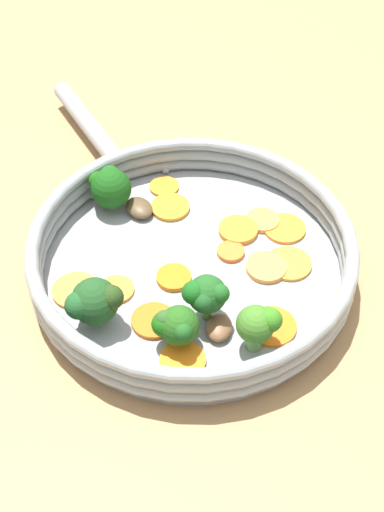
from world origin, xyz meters
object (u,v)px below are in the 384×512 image
skillet (192,270)px  carrot_slice_8 (289,264)px  broccoli_floret_0 (176,326)px  carrot_slice_1 (170,207)px  carrot_slice_0 (231,252)px  carrot_slice_2 (238,230)px  carrot_slice_3 (285,228)px  broccoli_floret_3 (110,187)px  carrot_slice_5 (174,278)px  carrot_slice_12 (263,220)px  broccoli_floret_2 (94,302)px  carrot_slice_9 (154,321)px  carrot_slice_4 (272,326)px  broccoli_floret_1 (206,295)px  carrot_slice_13 (164,187)px  mushroom_piece_0 (139,208)px  broccoli_floret_4 (259,324)px  carrot_slice_10 (76,290)px  mushroom_piece_1 (219,328)px  carrot_slice_11 (183,360)px  carrot_slice_6 (266,267)px  carrot_slice_7 (116,290)px

skillet → carrot_slice_8: 0.10m
broccoli_floret_0 → carrot_slice_1: bearing=20.8°
carrot_slice_0 → carrot_slice_2: bearing=1.8°
carrot_slice_3 → broccoli_floret_3: bearing=96.4°
carrot_slice_5 → carrot_slice_12: same height
carrot_slice_1 → carrot_slice_5: size_ratio=1.22×
broccoli_floret_3 → carrot_slice_12: bearing=-81.3°
carrot_slice_3 → carrot_slice_2: bearing=111.8°
skillet → carrot_slice_1: 0.09m
carrot_slice_2 → broccoli_floret_0: bearing=174.5°
broccoli_floret_2 → carrot_slice_9: bearing=-71.6°
carrot_slice_1 → carrot_slice_4: bearing=-131.1°
carrot_slice_5 → broccoli_floret_1: 0.07m
carrot_slice_9 → carrot_slice_13: (0.18, 0.05, -0.00)m
mushroom_piece_0 → carrot_slice_13: bearing=-14.7°
carrot_slice_9 → broccoli_floret_3: bearing=35.7°
carrot_slice_9 → broccoli_floret_4: broccoli_floret_4 is taller
carrot_slice_3 → carrot_slice_5: bearing=139.2°
broccoli_floret_3 → carrot_slice_2: bearing=-88.9°
carrot_slice_2 → carrot_slice_13: carrot_slice_2 is taller
carrot_slice_3 → broccoli_floret_2: broccoli_floret_2 is taller
carrot_slice_10 → broccoli_floret_0: bearing=-104.4°
carrot_slice_4 → carrot_slice_10: same height
broccoli_floret_2 → carrot_slice_3: bearing=-38.3°
carrot_slice_8 → mushroom_piece_1: bearing=157.4°
carrot_slice_3 → mushroom_piece_0: 0.16m
carrot_slice_9 → broccoli_floret_4: size_ratio=0.86×
broccoli_floret_3 → broccoli_floret_4: size_ratio=0.99×
carrot_slice_2 → carrot_slice_3: size_ratio=0.93×
carrot_slice_1 → mushroom_piece_0: bearing=117.6°
carrot_slice_11 → broccoli_floret_2: broccoli_floret_2 is taller
carrot_slice_12 → broccoli_floret_2: 0.22m
broccoli_floret_4 → mushroom_piece_1: broccoli_floret_4 is taller
carrot_slice_6 → broccoli_floret_4: bearing=-171.2°
carrot_slice_6 → mushroom_piece_1: bearing=166.0°
carrot_slice_6 → broccoli_floret_4: 0.10m
carrot_slice_10 → carrot_slice_11: size_ratio=1.11×
carrot_slice_8 → broccoli_floret_4: bearing=176.9°
carrot_slice_9 → broccoli_floret_1: size_ratio=0.84×
broccoli_floret_0 → mushroom_piece_0: size_ratio=1.26×
carrot_slice_1 → broccoli_floret_0: size_ratio=0.95×
carrot_slice_3 → broccoli_floret_0: (-0.18, 0.06, 0.02)m
carrot_slice_8 → broccoli_floret_3: size_ratio=0.95×
carrot_slice_7 → carrot_slice_9: bearing=-117.6°
carrot_slice_3 → broccoli_floret_1: 0.15m
carrot_slice_5 → carrot_slice_7: size_ratio=0.98×
carrot_slice_12 → carrot_slice_8: bearing=-142.4°
carrot_slice_2 → carrot_slice_8: bearing=-116.1°
carrot_slice_8 → carrot_slice_12: carrot_slice_12 is taller
carrot_slice_12 → broccoli_floret_1: (-0.14, 0.02, 0.03)m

